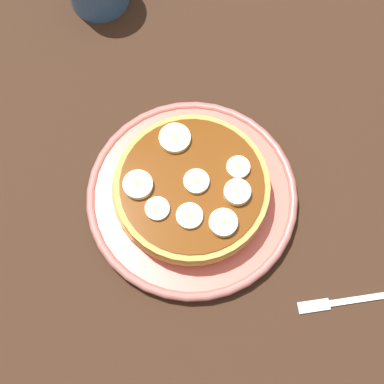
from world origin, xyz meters
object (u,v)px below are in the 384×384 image
at_px(banana_slice_3, 138,185).
at_px(banana_slice_5, 223,223).
at_px(pancake_stack, 194,188).
at_px(banana_slice_0, 197,183).
at_px(banana_slice_2, 157,209).
at_px(plate, 192,196).
at_px(fork, 348,301).
at_px(banana_slice_7, 237,192).
at_px(banana_slice_4, 237,166).
at_px(banana_slice_6, 189,216).
at_px(banana_slice_1, 177,138).

height_order(banana_slice_3, banana_slice_5, same).
distance_m(pancake_stack, banana_slice_0, 0.02).
height_order(banana_slice_2, banana_slice_3, banana_slice_3).
distance_m(plate, fork, 0.21).
height_order(banana_slice_0, banana_slice_7, banana_slice_7).
bearing_deg(plate, fork, -144.51).
bearing_deg(banana_slice_5, banana_slice_0, 11.56).
bearing_deg(banana_slice_2, banana_slice_4, -79.97).
bearing_deg(banana_slice_0, banana_slice_6, 147.95).
height_order(plate, banana_slice_1, banana_slice_1).
height_order(banana_slice_0, banana_slice_5, banana_slice_5).
distance_m(banana_slice_0, banana_slice_3, 0.06).
height_order(plate, fork, plate).
xyz_separation_m(banana_slice_1, banana_slice_5, (-0.11, -0.01, 0.00)).
xyz_separation_m(pancake_stack, banana_slice_0, (-0.00, -0.00, 0.02)).
height_order(pancake_stack, banana_slice_2, banana_slice_2).
relative_size(plate, banana_slice_4, 9.36).
relative_size(banana_slice_0, banana_slice_5, 0.92).
height_order(banana_slice_1, banana_slice_3, banana_slice_3).
distance_m(banana_slice_2, banana_slice_6, 0.04).
xyz_separation_m(banana_slice_2, fork, (-0.16, -0.17, -0.05)).
bearing_deg(fork, banana_slice_3, 43.38).
height_order(banana_slice_3, banana_slice_6, banana_slice_3).
height_order(banana_slice_0, fork, banana_slice_0).
bearing_deg(banana_slice_3, banana_slice_1, -55.76).
bearing_deg(banana_slice_4, plate, 92.49).
distance_m(banana_slice_4, banana_slice_5, 0.07).
bearing_deg(banana_slice_1, banana_slice_7, -154.54).
bearing_deg(banana_slice_2, banana_slice_1, -33.02).
height_order(banana_slice_4, banana_slice_7, banana_slice_7).
height_order(banana_slice_2, fork, banana_slice_2).
height_order(pancake_stack, banana_slice_3, banana_slice_3).
relative_size(banana_slice_3, banana_slice_4, 1.25).
relative_size(banana_slice_1, fork, 0.28).
relative_size(banana_slice_4, banana_slice_7, 0.89).
bearing_deg(banana_slice_1, banana_slice_3, 124.24).
xyz_separation_m(banana_slice_1, banana_slice_6, (-0.09, 0.02, -0.00)).
distance_m(banana_slice_3, banana_slice_4, 0.11).
relative_size(banana_slice_1, banana_slice_5, 1.16).
distance_m(pancake_stack, banana_slice_7, 0.05).
distance_m(plate, banana_slice_7, 0.07).
relative_size(banana_slice_4, fork, 0.20).
distance_m(banana_slice_2, banana_slice_4, 0.10).
distance_m(banana_slice_2, fork, 0.23).
distance_m(banana_slice_4, banana_slice_7, 0.03).
bearing_deg(fork, pancake_stack, 34.80).
xyz_separation_m(banana_slice_3, banana_slice_4, (-0.02, -0.11, -0.00)).
distance_m(banana_slice_0, banana_slice_6, 0.04).
distance_m(plate, banana_slice_6, 0.06).
bearing_deg(banana_slice_5, banana_slice_3, 45.07).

